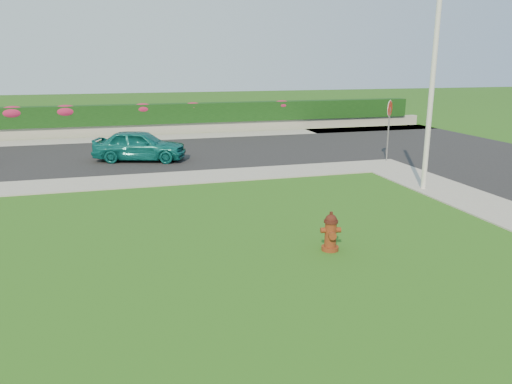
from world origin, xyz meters
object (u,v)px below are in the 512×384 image
object	(u,v)px
sedan_teal	(140,145)
stop_sign	(389,116)
utility_pole	(431,99)
fire_hydrant	(331,232)

from	to	relation	value
sedan_teal	stop_sign	world-z (taller)	stop_sign
utility_pole	stop_sign	size ratio (longest dim) A/B	2.29
fire_hydrant	stop_sign	bearing A→B (deg)	64.79
sedan_teal	utility_pole	world-z (taller)	utility_pole
sedan_teal	stop_sign	bearing A→B (deg)	-88.36
utility_pole	stop_sign	world-z (taller)	utility_pole
stop_sign	utility_pole	bearing A→B (deg)	-127.63
sedan_teal	utility_pole	size ratio (longest dim) A/B	0.65
fire_hydrant	utility_pole	bearing A→B (deg)	50.18
utility_pole	stop_sign	bearing A→B (deg)	74.11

